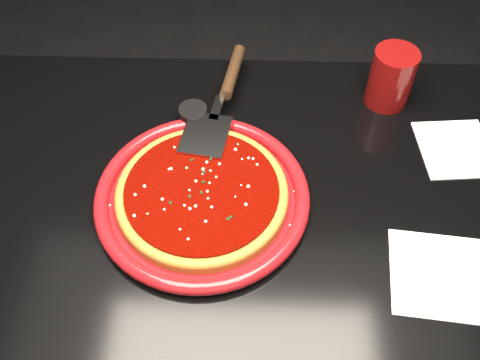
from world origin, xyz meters
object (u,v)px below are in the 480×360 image
object	(u,v)px
pizza_server	(221,99)
plate	(202,197)
table	(239,321)
cup	(391,78)
ramekin	(193,116)

from	to	relation	value
pizza_server	plate	bearing A→B (deg)	-86.99
plate	pizza_server	size ratio (longest dim) A/B	1.06
pizza_server	table	bearing A→B (deg)	-71.27
pizza_server	cup	bearing A→B (deg)	19.18
plate	ramekin	distance (m)	0.18
table	cup	xyz separation A→B (m)	(0.27, 0.29, 0.43)
plate	pizza_server	xyz separation A→B (m)	(0.02, 0.19, 0.03)
plate	cup	xyz separation A→B (m)	(0.33, 0.25, 0.04)
cup	ramekin	distance (m)	0.37
plate	ramekin	xyz separation A→B (m)	(-0.03, 0.17, 0.01)
ramekin	pizza_server	bearing A→B (deg)	22.18
table	plate	world-z (taller)	plate
plate	pizza_server	bearing A→B (deg)	83.58
plate	pizza_server	world-z (taller)	pizza_server
pizza_server	ramekin	xyz separation A→B (m)	(-0.05, -0.02, -0.02)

